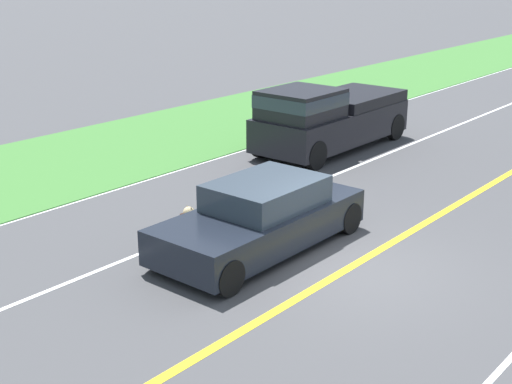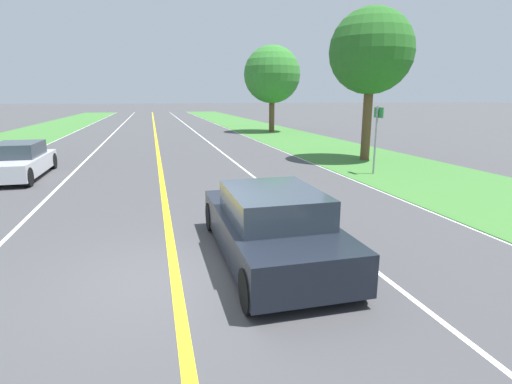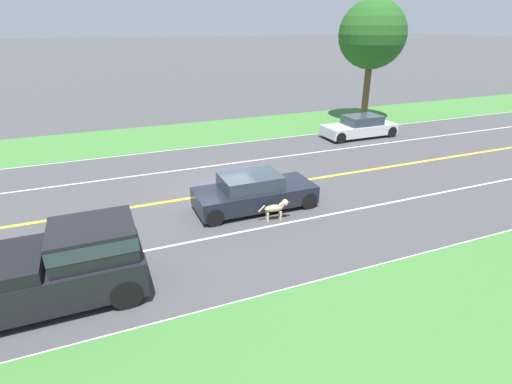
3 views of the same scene
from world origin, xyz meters
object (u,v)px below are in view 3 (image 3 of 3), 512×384
ego_car (254,192)px  pickup_truck (40,270)px  dog (277,208)px  oncoming_car (360,127)px  roadside_tree_left_near (372,35)px

ego_car → pickup_truck: 7.81m
dog → pickup_truck: (2.03, -7.44, 0.52)m
dog → oncoming_car: oncoming_car is taller
ego_car → roadside_tree_left_near: (-10.86, 13.12, 5.22)m
pickup_truck → roadside_tree_left_near: roadside_tree_left_near is taller
ego_car → pickup_truck: (3.30, -7.07, 0.35)m
dog → oncoming_car: 12.84m
oncoming_car → dog: bearing=131.0°
ego_car → dog: 1.34m
dog → oncoming_car: size_ratio=0.27×
ego_car → oncoming_car: 12.35m
pickup_truck → oncoming_car: pickup_truck is taller
pickup_truck → oncoming_car: bearing=121.4°
ego_car → pickup_truck: size_ratio=0.85×
pickup_truck → oncoming_car: size_ratio=1.18×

